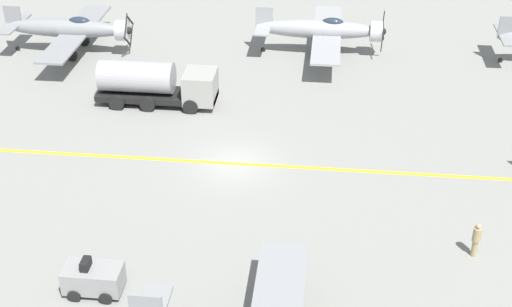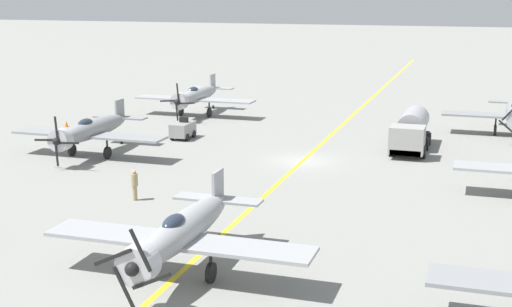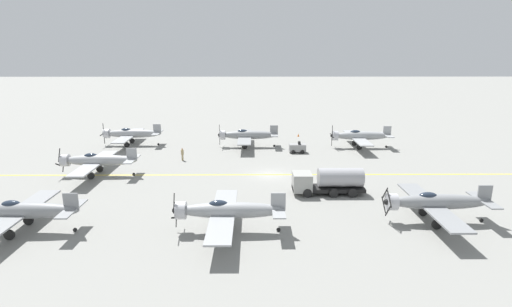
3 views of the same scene
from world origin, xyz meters
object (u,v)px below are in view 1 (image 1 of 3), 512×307
airplane_mid_left (323,30)px  airplane_near_left (71,29)px  tow_tractor (93,278)px  ground_crew_walking (476,239)px  fuel_tanker (157,83)px

airplane_mid_left → airplane_near_left: bearing=-92.3°
tow_tractor → ground_crew_walking: size_ratio=1.40×
airplane_near_left → ground_crew_walking: 35.02m
airplane_mid_left → airplane_near_left: airplane_mid_left is taller
airplane_near_left → tow_tractor: airplane_near_left is taller
airplane_mid_left → tow_tractor: (28.35, -9.33, -1.22)m
ground_crew_walking → fuel_tanker: bearing=-127.1°
fuel_tanker → ground_crew_walking: fuel_tanker is taller
airplane_mid_left → fuel_tanker: bearing=-55.8°
tow_tractor → fuel_tanker: bearing=-175.8°
fuel_tanker → tow_tractor: size_ratio=3.08×
airplane_mid_left → ground_crew_walking: size_ratio=6.46×
ground_crew_walking → airplane_mid_left: bearing=-161.4°
tow_tractor → ground_crew_walking: bearing=104.5°
airplane_near_left → ground_crew_walking: airplane_near_left is taller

